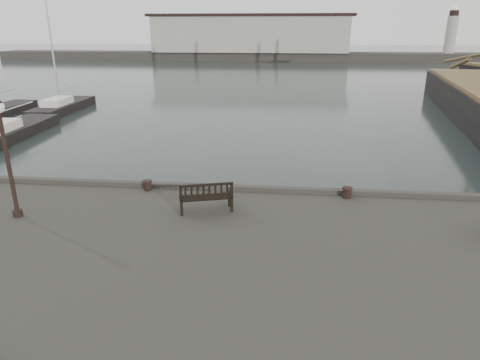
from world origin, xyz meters
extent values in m
plane|color=black|center=(0.00, 0.00, 0.00)|extent=(400.00, 400.00, 0.00)
cube|color=#383530|center=(0.00, 92.00, 1.00)|extent=(140.00, 8.00, 2.00)
cube|color=#ADA9A1|center=(-8.00, 92.00, 6.00)|extent=(46.00, 9.00, 8.00)
cube|color=black|center=(-8.00, 92.00, 10.30)|extent=(48.00, 9.50, 0.60)
cylinder|color=#ADA9A1|center=(38.00, 92.00, 6.00)|extent=(2.40, 2.40, 8.00)
sphere|color=silver|center=(38.00, 92.00, 11.40)|extent=(1.61, 1.61, 1.61)
cube|color=black|center=(-1.47, -2.19, 2.05)|extent=(1.88, 1.09, 0.04)
cube|color=black|center=(-1.39, -2.44, 2.31)|extent=(1.72, 0.57, 0.53)
cube|color=black|center=(-1.47, -2.19, 1.80)|extent=(1.74, 0.97, 0.49)
cylinder|color=black|center=(-4.04, -0.51, 1.75)|extent=(0.38, 0.38, 0.38)
cylinder|color=black|center=(3.43, -0.50, 1.76)|extent=(0.47, 0.47, 0.40)
cylinder|color=black|center=(-7.55, -3.31, 3.31)|extent=(0.13, 0.13, 3.49)
cylinder|color=black|center=(-7.55, -3.31, 1.67)|extent=(0.30, 0.30, 0.22)
cube|color=black|center=(-18.31, 12.04, 0.10)|extent=(3.16, 10.99, 1.40)
cube|color=silver|center=(-18.31, 12.04, 1.10)|extent=(1.92, 3.89, 0.60)
cube|color=black|center=(-19.71, 22.76, 0.10)|extent=(2.71, 9.37, 1.40)
cube|color=silver|center=(-19.71, 22.76, 1.10)|extent=(1.72, 3.30, 0.60)
cylinder|color=#B2B5B7|center=(-19.71, 22.76, 5.97)|extent=(0.16, 0.16, 10.35)
camera|label=1|loc=(1.09, -15.32, 7.40)|focal=32.00mm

